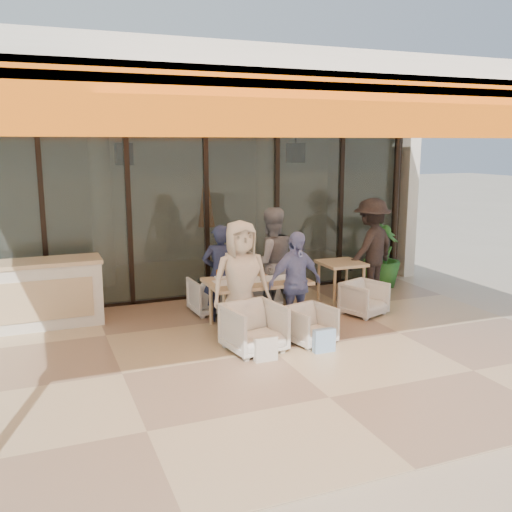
{
  "coord_description": "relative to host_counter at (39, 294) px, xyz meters",
  "views": [
    {
      "loc": [
        -2.91,
        -6.58,
        2.76
      ],
      "look_at": [
        0.1,
        0.9,
        1.15
      ],
      "focal_mm": 40.0,
      "sensor_mm": 36.0,
      "label": 1
    }
  ],
  "objects": [
    {
      "name": "terrace_structure",
      "position": [
        2.85,
        -2.56,
        2.72
      ],
      "size": [
        8.0,
        6.0,
        3.4
      ],
      "color": "silver",
      "rests_on": "ground"
    },
    {
      "name": "glass_storefront",
      "position": [
        2.85,
        0.7,
        1.07
      ],
      "size": [
        8.08,
        0.1,
        3.2
      ],
      "color": "#9EADA3",
      "rests_on": "ground"
    },
    {
      "name": "tote_bag_blue",
      "position": [
        3.46,
        -2.55,
        -0.36
      ],
      "size": [
        0.3,
        0.1,
        0.34
      ],
      "primitive_type": "cube",
      "color": "#99BFD8",
      "rests_on": "ground"
    },
    {
      "name": "standing_woman",
      "position": [
        5.63,
        -0.3,
        0.37
      ],
      "size": [
        1.33,
        1.08,
        1.79
      ],
      "primitive_type": "imported",
      "rotation": [
        0.0,
        0.0,
        3.56
      ],
      "color": "black",
      "rests_on": "ground"
    },
    {
      "name": "chair_near_right",
      "position": [
        3.46,
        -2.15,
        -0.23
      ],
      "size": [
        0.7,
        0.67,
        0.6
      ],
      "primitive_type": "imported",
      "rotation": [
        0.0,
        0.0,
        0.25
      ],
      "color": "silver",
      "rests_on": "ground"
    },
    {
      "name": "diner_cream",
      "position": [
        2.62,
        -1.65,
        0.33
      ],
      "size": [
        0.86,
        0.58,
        1.72
      ],
      "primitive_type": "imported",
      "rotation": [
        0.0,
        0.0,
        -0.04
      ],
      "color": "beige",
      "rests_on": "ground"
    },
    {
      "name": "potted_palm",
      "position": [
        6.18,
        0.17,
        0.12
      ],
      "size": [
        1.03,
        1.03,
        1.3
      ],
      "primitive_type": "imported",
      "rotation": [
        0.0,
        0.0,
        0.75
      ],
      "color": "#1E5919",
      "rests_on": "ground"
    },
    {
      "name": "diner_periwinkle",
      "position": [
        3.46,
        -1.65,
        0.23
      ],
      "size": [
        0.94,
        0.51,
        1.52
      ],
      "primitive_type": "imported",
      "rotation": [
        0.0,
        0.0,
        0.16
      ],
      "color": "#6C78B4",
      "rests_on": "ground"
    },
    {
      "name": "chair_far_left",
      "position": [
        2.62,
        -0.25,
        -0.2
      ],
      "size": [
        0.68,
        0.64,
        0.66
      ],
      "primitive_type": "imported",
      "rotation": [
        0.0,
        0.0,
        3.2
      ],
      "color": "silver",
      "rests_on": "ground"
    },
    {
      "name": "dining_table",
      "position": [
        3.03,
        -1.19,
        0.16
      ],
      "size": [
        1.5,
        0.9,
        0.93
      ],
      "color": "tan",
      "rests_on": "ground"
    },
    {
      "name": "interior_block",
      "position": [
        2.86,
        3.02,
        1.7
      ],
      "size": [
        9.05,
        3.62,
        3.52
      ],
      "color": "silver",
      "rests_on": "ground"
    },
    {
      "name": "diner_navy",
      "position": [
        2.62,
        -0.75,
        0.24
      ],
      "size": [
        0.63,
        0.48,
        1.54
      ],
      "primitive_type": "imported",
      "rotation": [
        0.0,
        0.0,
        2.93
      ],
      "color": "#1B1F3B",
      "rests_on": "ground"
    },
    {
      "name": "side_table",
      "position": [
        4.87,
        -0.54,
        0.11
      ],
      "size": [
        0.7,
        0.7,
        0.74
      ],
      "color": "tan",
      "rests_on": "ground"
    },
    {
      "name": "terrace_floor",
      "position": [
        2.85,
        -2.3,
        -0.53
      ],
      "size": [
        8.0,
        6.0,
        0.01
      ],
      "primitive_type": "cube",
      "color": "tan",
      "rests_on": "ground"
    },
    {
      "name": "chair_far_right",
      "position": [
        3.46,
        -0.25,
        -0.2
      ],
      "size": [
        0.71,
        0.68,
        0.67
      ],
      "primitive_type": "imported",
      "rotation": [
        0.0,
        0.0,
        3.25
      ],
      "color": "silver",
      "rests_on": "ground"
    },
    {
      "name": "ground",
      "position": [
        2.85,
        -2.3,
        -0.53
      ],
      "size": [
        70.0,
        70.0,
        0.0
      ],
      "primitive_type": "plane",
      "color": "#C6B293",
      "rests_on": "ground"
    },
    {
      "name": "diner_grey",
      "position": [
        3.46,
        -0.75,
        0.35
      ],
      "size": [
        0.87,
        0.68,
        1.77
      ],
      "primitive_type": "imported",
      "rotation": [
        0.0,
        0.0,
        3.13
      ],
      "color": "slate",
      "rests_on": "ground"
    },
    {
      "name": "host_counter",
      "position": [
        0.0,
        0.0,
        0.0
      ],
      "size": [
        1.85,
        0.65,
        1.04
      ],
      "color": "silver",
      "rests_on": "ground"
    },
    {
      "name": "side_chair",
      "position": [
        4.87,
        -1.29,
        -0.22
      ],
      "size": [
        0.76,
        0.74,
        0.62
      ],
      "primitive_type": "imported",
      "rotation": [
        0.0,
        0.0,
        0.35
      ],
      "color": "silver",
      "rests_on": "ground"
    },
    {
      "name": "chair_near_left",
      "position": [
        2.62,
        -2.15,
        -0.17
      ],
      "size": [
        0.81,
        0.77,
        0.73
      ],
      "primitive_type": "imported",
      "rotation": [
        0.0,
        0.0,
        0.16
      ],
      "color": "silver",
      "rests_on": "ground"
    },
    {
      "name": "tote_bag_cream",
      "position": [
        2.62,
        -2.55,
        -0.36
      ],
      "size": [
        0.3,
        0.1,
        0.34
      ],
      "primitive_type": "cube",
      "color": "silver",
      "rests_on": "ground"
    }
  ]
}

